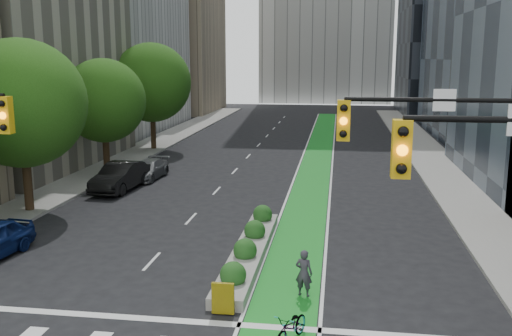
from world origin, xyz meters
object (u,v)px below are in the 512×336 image
(bicycle, at_px, (292,327))
(cyclist, at_px, (304,273))
(parked_car_left_mid, at_px, (120,177))
(median_planter, at_px, (249,248))
(parked_car_left_far, at_px, (148,169))

(bicycle, relative_size, cyclist, 1.07)
(bicycle, xyz_separation_m, cyclist, (0.14, 3.21, 0.35))
(bicycle, relative_size, parked_car_left_mid, 0.34)
(median_planter, height_order, cyclist, cyclist)
(cyclist, bearing_deg, bicycle, 102.65)
(median_planter, bearing_deg, bicycle, -71.42)
(median_planter, relative_size, parked_car_left_mid, 2.04)
(parked_car_left_far, bearing_deg, bicycle, -57.93)
(cyclist, height_order, parked_car_left_mid, parked_car_left_mid)
(median_planter, relative_size, cyclist, 6.34)
(median_planter, distance_m, parked_car_left_mid, 13.96)
(cyclist, height_order, parked_car_left_far, cyclist)
(bicycle, height_order, parked_car_left_mid, parked_car_left_mid)
(median_planter, bearing_deg, cyclist, -55.42)
(median_planter, xyz_separation_m, bicycle, (2.24, -6.65, 0.08))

